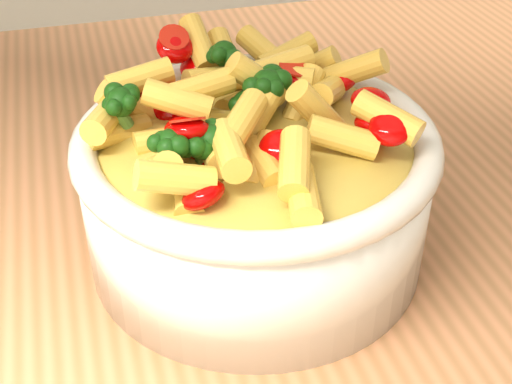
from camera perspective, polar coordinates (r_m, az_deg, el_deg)
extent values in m
cube|color=#C17D53|center=(0.50, 0.41, -4.22)|extent=(1.20, 0.80, 0.04)
cylinder|color=silver|center=(0.44, 0.00, -0.44)|extent=(0.21, 0.21, 0.08)
ellipsoid|color=silver|center=(0.46, 0.00, -3.08)|extent=(0.19, 0.19, 0.03)
torus|color=silver|center=(0.42, 0.00, 4.19)|extent=(0.22, 0.22, 0.02)
ellipsoid|color=#EECF51|center=(0.42, 0.00, 4.19)|extent=(0.19, 0.19, 0.02)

